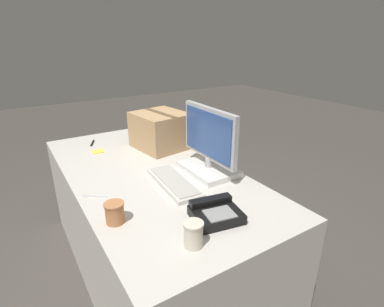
{
  "coord_description": "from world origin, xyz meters",
  "views": [
    {
      "loc": [
        1.53,
        -0.66,
        1.49
      ],
      "look_at": [
        0.22,
        0.17,
        0.88
      ],
      "focal_mm": 28.0,
      "sensor_mm": 36.0,
      "label": 1
    }
  ],
  "objects_px": {
    "spoon": "(90,196)",
    "paper_cup_right": "(193,234)",
    "keyboard": "(174,182)",
    "sticky_note_pad": "(98,152)",
    "monitor": "(209,148)",
    "cardboard_box": "(161,130)",
    "pen_marker": "(92,143)",
    "paper_cup_left": "(115,213)",
    "desk_phone": "(215,213)"
  },
  "relations": [
    {
      "from": "monitor",
      "to": "paper_cup_right",
      "type": "xyz_separation_m",
      "value": [
        0.52,
        -0.44,
        -0.1
      ]
    },
    {
      "from": "desk_phone",
      "to": "pen_marker",
      "type": "xyz_separation_m",
      "value": [
        -1.3,
        -0.2,
        -0.02
      ]
    },
    {
      "from": "cardboard_box",
      "to": "pen_marker",
      "type": "relative_size",
      "value": 3.47
    },
    {
      "from": "paper_cup_left",
      "to": "sticky_note_pad",
      "type": "bearing_deg",
      "value": 168.83
    },
    {
      "from": "keyboard",
      "to": "paper_cup_left",
      "type": "bearing_deg",
      "value": -61.45
    },
    {
      "from": "spoon",
      "to": "paper_cup_right",
      "type": "bearing_deg",
      "value": 149.16
    },
    {
      "from": "desk_phone",
      "to": "paper_cup_right",
      "type": "xyz_separation_m",
      "value": [
        0.11,
        -0.19,
        0.03
      ]
    },
    {
      "from": "cardboard_box",
      "to": "paper_cup_left",
      "type": "bearing_deg",
      "value": -38.78
    },
    {
      "from": "cardboard_box",
      "to": "sticky_note_pad",
      "type": "relative_size",
      "value": 5.12
    },
    {
      "from": "cardboard_box",
      "to": "sticky_note_pad",
      "type": "xyz_separation_m",
      "value": [
        -0.15,
        -0.42,
        -0.12
      ]
    },
    {
      "from": "paper_cup_left",
      "to": "pen_marker",
      "type": "xyz_separation_m",
      "value": [
        -1.09,
        0.19,
        -0.04
      ]
    },
    {
      "from": "keyboard",
      "to": "pen_marker",
      "type": "distance_m",
      "value": 0.93
    },
    {
      "from": "keyboard",
      "to": "cardboard_box",
      "type": "height_order",
      "value": "cardboard_box"
    },
    {
      "from": "paper_cup_left",
      "to": "cardboard_box",
      "type": "relative_size",
      "value": 0.24
    },
    {
      "from": "monitor",
      "to": "desk_phone",
      "type": "xyz_separation_m",
      "value": [
        0.42,
        -0.26,
        -0.13
      ]
    },
    {
      "from": "paper_cup_right",
      "to": "sticky_note_pad",
      "type": "relative_size",
      "value": 1.35
    },
    {
      "from": "keyboard",
      "to": "pen_marker",
      "type": "height_order",
      "value": "keyboard"
    },
    {
      "from": "cardboard_box",
      "to": "paper_cup_right",
      "type": "bearing_deg",
      "value": -20.5
    },
    {
      "from": "desk_phone",
      "to": "cardboard_box",
      "type": "xyz_separation_m",
      "value": [
        -0.95,
        0.21,
        0.1
      ]
    },
    {
      "from": "spoon",
      "to": "pen_marker",
      "type": "distance_m",
      "value": 0.83
    },
    {
      "from": "cardboard_box",
      "to": "monitor",
      "type": "bearing_deg",
      "value": 4.81
    },
    {
      "from": "paper_cup_left",
      "to": "cardboard_box",
      "type": "height_order",
      "value": "cardboard_box"
    },
    {
      "from": "monitor",
      "to": "sticky_note_pad",
      "type": "height_order",
      "value": "monitor"
    },
    {
      "from": "paper_cup_left",
      "to": "spoon",
      "type": "bearing_deg",
      "value": -172.63
    },
    {
      "from": "monitor",
      "to": "keyboard",
      "type": "bearing_deg",
      "value": -82.79
    },
    {
      "from": "paper_cup_left",
      "to": "spoon",
      "type": "xyz_separation_m",
      "value": [
        -0.29,
        -0.04,
        -0.05
      ]
    },
    {
      "from": "paper_cup_right",
      "to": "pen_marker",
      "type": "xyz_separation_m",
      "value": [
        -1.4,
        -0.01,
        -0.05
      ]
    },
    {
      "from": "paper_cup_right",
      "to": "sticky_note_pad",
      "type": "xyz_separation_m",
      "value": [
        -1.21,
        -0.03,
        -0.05
      ]
    },
    {
      "from": "paper_cup_right",
      "to": "pen_marker",
      "type": "distance_m",
      "value": 1.4
    },
    {
      "from": "paper_cup_left",
      "to": "keyboard",
      "type": "bearing_deg",
      "value": 114.46
    },
    {
      "from": "desk_phone",
      "to": "paper_cup_right",
      "type": "bearing_deg",
      "value": -49.08
    },
    {
      "from": "keyboard",
      "to": "spoon",
      "type": "relative_size",
      "value": 3.74
    },
    {
      "from": "monitor",
      "to": "desk_phone",
      "type": "relative_size",
      "value": 1.98
    },
    {
      "from": "pen_marker",
      "to": "cardboard_box",
      "type": "bearing_deg",
      "value": -105.78
    },
    {
      "from": "pen_marker",
      "to": "sticky_note_pad",
      "type": "bearing_deg",
      "value": -160.26
    },
    {
      "from": "monitor",
      "to": "pen_marker",
      "type": "xyz_separation_m",
      "value": [
        -0.88,
        -0.45,
        -0.15
      ]
    },
    {
      "from": "spoon",
      "to": "desk_phone",
      "type": "bearing_deg",
      "value": 168.08
    },
    {
      "from": "desk_phone",
      "to": "pen_marker",
      "type": "relative_size",
      "value": 2.07
    },
    {
      "from": "paper_cup_left",
      "to": "cardboard_box",
      "type": "bearing_deg",
      "value": 141.22
    },
    {
      "from": "spoon",
      "to": "pen_marker",
      "type": "height_order",
      "value": "pen_marker"
    },
    {
      "from": "desk_phone",
      "to": "paper_cup_left",
      "type": "distance_m",
      "value": 0.44
    },
    {
      "from": "spoon",
      "to": "keyboard",
      "type": "bearing_deg",
      "value": -157.15
    },
    {
      "from": "paper_cup_left",
      "to": "pen_marker",
      "type": "distance_m",
      "value": 1.11
    },
    {
      "from": "monitor",
      "to": "sticky_note_pad",
      "type": "relative_size",
      "value": 6.05
    },
    {
      "from": "spoon",
      "to": "cardboard_box",
      "type": "bearing_deg",
      "value": -106.8
    },
    {
      "from": "desk_phone",
      "to": "pen_marker",
      "type": "bearing_deg",
      "value": -160.66
    },
    {
      "from": "desk_phone",
      "to": "spoon",
      "type": "xyz_separation_m",
      "value": [
        -0.5,
        -0.42,
        -0.03
      ]
    },
    {
      "from": "monitor",
      "to": "spoon",
      "type": "bearing_deg",
      "value": -96.65
    },
    {
      "from": "sticky_note_pad",
      "to": "monitor",
      "type": "bearing_deg",
      "value": 34.35
    },
    {
      "from": "desk_phone",
      "to": "sticky_note_pad",
      "type": "distance_m",
      "value": 1.12
    }
  ]
}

